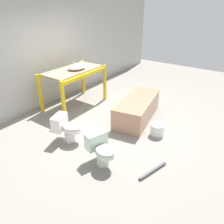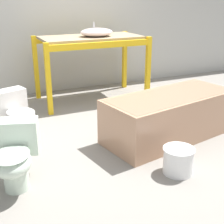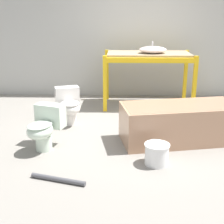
% 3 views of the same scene
% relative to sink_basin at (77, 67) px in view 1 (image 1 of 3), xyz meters
% --- Properties ---
extents(ground_plane, '(12.00, 12.00, 0.00)m').
position_rel_sink_basin_xyz_m(ground_plane, '(-0.27, -1.17, -1.11)').
color(ground_plane, gray).
extents(warehouse_wall_rear, '(10.80, 0.08, 3.20)m').
position_rel_sink_basin_xyz_m(warehouse_wall_rear, '(-0.27, 0.86, 0.49)').
color(warehouse_wall_rear, '#ADADA8').
rests_on(warehouse_wall_rear, ground_plane).
extents(shelving_rack, '(1.70, 0.92, 1.04)m').
position_rel_sink_basin_xyz_m(shelving_rack, '(-0.07, 0.08, -0.22)').
color(shelving_rack, yellow).
rests_on(shelving_rack, ground_plane).
extents(sink_basin, '(0.52, 0.41, 0.21)m').
position_rel_sink_basin_xyz_m(sink_basin, '(0.00, 0.00, 0.00)').
color(sink_basin, silver).
rests_on(sink_basin, shelving_rack).
extents(bathtub_main, '(1.74, 0.99, 0.54)m').
position_rel_sink_basin_xyz_m(bathtub_main, '(0.25, -1.72, -0.79)').
color(bathtub_main, tan).
rests_on(bathtub_main, ground_plane).
extents(toilet_near, '(0.52, 0.66, 0.59)m').
position_rel_sink_basin_xyz_m(toilet_near, '(-1.62, -2.05, -0.78)').
color(toilet_near, silver).
rests_on(toilet_near, ground_plane).
extents(toilet_far, '(0.52, 0.66, 0.59)m').
position_rel_sink_basin_xyz_m(toilet_far, '(-1.45, -1.02, -0.78)').
color(toilet_far, white).
rests_on(toilet_far, ground_plane).
extents(bucket_white, '(0.31, 0.31, 0.26)m').
position_rel_sink_basin_xyz_m(bucket_white, '(-0.15, -2.46, -0.97)').
color(bucket_white, white).
rests_on(bucket_white, ground_plane).
extents(loose_pipe, '(0.64, 0.23, 0.05)m').
position_rel_sink_basin_xyz_m(loose_pipe, '(-1.28, -2.91, -1.08)').
color(loose_pipe, '#4C4C51').
rests_on(loose_pipe, ground_plane).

